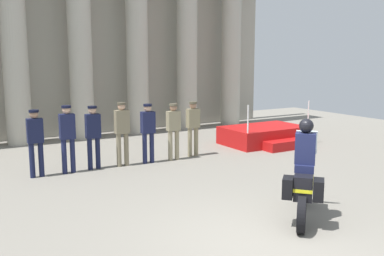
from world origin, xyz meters
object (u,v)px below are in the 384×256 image
(officer_in_row_1, at_px, (67,134))
(motorcycle_with_rider, at_px, (304,178))
(reviewing_stand, at_px, (265,136))
(officer_in_row_6, at_px, (193,124))
(officer_in_row_5, at_px, (173,127))
(officer_in_row_4, at_px, (148,128))
(officer_in_row_2, at_px, (93,132))
(officer_in_row_3, at_px, (122,129))
(officer_in_row_0, at_px, (35,138))

(officer_in_row_1, relative_size, motorcycle_with_rider, 0.93)
(reviewing_stand, distance_m, officer_in_row_6, 3.19)
(officer_in_row_5, bearing_deg, officer_in_row_4, -0.96)
(officer_in_row_6, bearing_deg, reviewing_stand, -172.19)
(officer_in_row_6, distance_m, motorcycle_with_rider, 5.65)
(officer_in_row_2, height_order, motorcycle_with_rider, motorcycle_with_rider)
(officer_in_row_3, bearing_deg, motorcycle_with_rider, 105.77)
(officer_in_row_3, bearing_deg, officer_in_row_5, 178.72)
(officer_in_row_0, distance_m, officer_in_row_3, 2.28)
(officer_in_row_6, xyz_separation_m, motorcycle_with_rider, (-0.94, -5.56, -0.19))
(officer_in_row_6, bearing_deg, officer_in_row_5, 13.23)
(reviewing_stand, height_order, officer_in_row_0, officer_in_row_0)
(officer_in_row_2, xyz_separation_m, officer_in_row_3, (0.79, -0.08, 0.04))
(officer_in_row_2, distance_m, motorcycle_with_rider, 5.98)
(officer_in_row_2, relative_size, officer_in_row_4, 1.01)
(officer_in_row_1, xyz_separation_m, motorcycle_with_rider, (2.85, -5.52, -0.25))
(reviewing_stand, bearing_deg, officer_in_row_5, -172.98)
(officer_in_row_0, relative_size, officer_in_row_6, 1.02)
(reviewing_stand, bearing_deg, officer_in_row_2, -177.16)
(officer_in_row_2, bearing_deg, officer_in_row_6, -178.43)
(officer_in_row_2, bearing_deg, officer_in_row_5, 177.79)
(officer_in_row_1, bearing_deg, officer_in_row_4, -179.80)
(officer_in_row_2, relative_size, motorcycle_with_rider, 0.90)
(officer_in_row_5, bearing_deg, officer_in_row_3, -1.28)
(officer_in_row_0, relative_size, officer_in_row_3, 0.96)
(officer_in_row_5, distance_m, motorcycle_with_rider, 5.42)
(officer_in_row_0, height_order, officer_in_row_2, officer_in_row_2)
(officer_in_row_5, height_order, officer_in_row_6, officer_in_row_6)
(reviewing_stand, height_order, officer_in_row_2, officer_in_row_2)
(reviewing_stand, relative_size, officer_in_row_1, 1.57)
(officer_in_row_1, xyz_separation_m, officer_in_row_2, (0.70, 0.06, -0.04))
(officer_in_row_0, height_order, officer_in_row_1, officer_in_row_1)
(officer_in_row_2, distance_m, officer_in_row_5, 2.35)
(officer_in_row_5, bearing_deg, officer_in_row_2, -2.21)
(officer_in_row_2, height_order, officer_in_row_4, officer_in_row_2)
(officer_in_row_1, height_order, officer_in_row_3, officer_in_row_3)
(officer_in_row_3, relative_size, officer_in_row_6, 1.06)
(officer_in_row_2, height_order, officer_in_row_6, officer_in_row_2)
(officer_in_row_1, height_order, motorcycle_with_rider, motorcycle_with_rider)
(reviewing_stand, xyz_separation_m, officer_in_row_5, (-3.84, -0.47, 0.69))
(reviewing_stand, distance_m, officer_in_row_1, 6.93)
(officer_in_row_0, distance_m, motorcycle_with_rider, 6.62)
(officer_in_row_4, bearing_deg, officer_in_row_5, 179.04)
(officer_in_row_3, relative_size, officer_in_row_5, 1.07)
(officer_in_row_4, height_order, motorcycle_with_rider, motorcycle_with_rider)
(officer_in_row_4, bearing_deg, officer_in_row_3, -1.60)
(officer_in_row_4, bearing_deg, reviewing_stand, -172.79)
(officer_in_row_6, bearing_deg, motorcycle_with_rider, 82.26)
(officer_in_row_3, xyz_separation_m, officer_in_row_6, (2.30, 0.07, -0.06))
(officer_in_row_2, relative_size, officer_in_row_3, 0.96)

